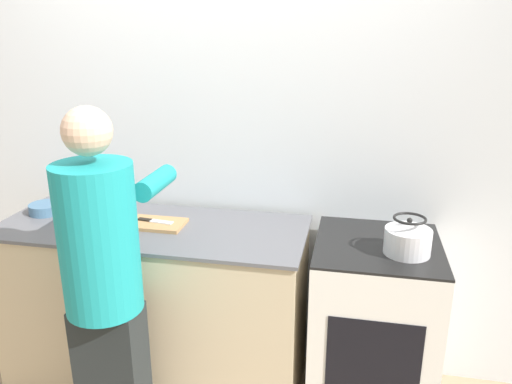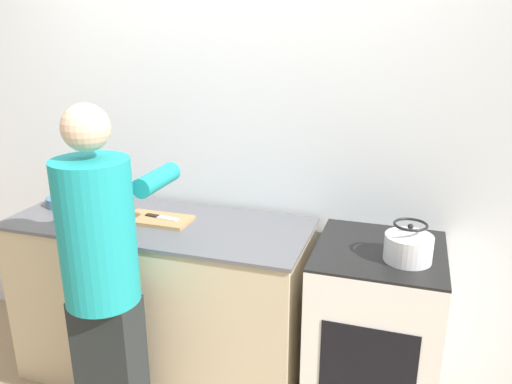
% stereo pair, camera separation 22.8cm
% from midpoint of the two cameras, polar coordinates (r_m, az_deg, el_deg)
% --- Properties ---
extents(wall_back, '(8.00, 0.05, 2.60)m').
position_cam_midpoint_polar(wall_back, '(2.75, 0.43, 5.62)').
color(wall_back, silver).
rests_on(wall_back, ground_plane).
extents(counter, '(1.60, 0.64, 0.94)m').
position_cam_midpoint_polar(counter, '(2.85, -8.30, -12.22)').
color(counter, '#C6B28E').
rests_on(counter, ground_plane).
extents(oven, '(0.59, 0.62, 0.94)m').
position_cam_midpoint_polar(oven, '(2.62, 15.77, -15.72)').
color(oven, silver).
rests_on(oven, ground_plane).
extents(person, '(0.36, 0.60, 1.63)m').
position_cam_midpoint_polar(person, '(2.27, -14.32, -9.11)').
color(person, '#202526').
rests_on(person, ground_plane).
extents(cutting_board, '(0.35, 0.19, 0.02)m').
position_cam_midpoint_polar(cutting_board, '(2.65, -8.75, -3.16)').
color(cutting_board, '#A87A4C').
rests_on(cutting_board, counter).
extents(knife, '(0.20, 0.06, 0.01)m').
position_cam_midpoint_polar(knife, '(2.64, -8.40, -2.90)').
color(knife, silver).
rests_on(knife, cutting_board).
extents(kettle, '(0.21, 0.21, 0.17)m').
position_cam_midpoint_polar(kettle, '(2.29, 19.82, -5.77)').
color(kettle, silver).
rests_on(kettle, oven).
extents(bowl_prep, '(0.18, 0.18, 0.05)m').
position_cam_midpoint_polar(bowl_prep, '(3.00, -19.27, -1.04)').
color(bowl_prep, '#426684').
rests_on(bowl_prep, counter).
extents(canister_jar, '(0.13, 0.13, 0.15)m').
position_cam_midpoint_polar(canister_jar, '(2.86, -16.28, -0.62)').
color(canister_jar, '#756047').
rests_on(canister_jar, counter).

